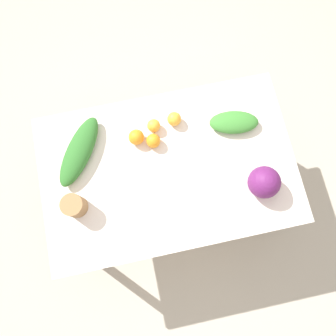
# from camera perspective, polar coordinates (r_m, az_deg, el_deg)

# --- Properties ---
(ground_plane) EXTENTS (8.00, 8.00, 0.00)m
(ground_plane) POSITION_cam_1_polar(r_m,az_deg,el_deg) (2.42, 0.00, -3.83)
(ground_plane) COLOR #B2A899
(dining_table) EXTENTS (1.34, 0.85, 0.71)m
(dining_table) POSITION_cam_1_polar(r_m,az_deg,el_deg) (1.81, 0.00, -0.80)
(dining_table) COLOR silver
(dining_table) RESTS_ON ground_plane
(cabbage_purple) EXTENTS (0.16, 0.16, 0.16)m
(cabbage_purple) POSITION_cam_1_polar(r_m,az_deg,el_deg) (1.69, 16.40, -2.40)
(cabbage_purple) COLOR #601E5B
(cabbage_purple) RESTS_ON dining_table
(paper_bag) EXTENTS (0.11, 0.11, 0.12)m
(paper_bag) POSITION_cam_1_polar(r_m,az_deg,el_deg) (1.69, -16.01, -6.34)
(paper_bag) COLOR #997047
(paper_bag) RESTS_ON dining_table
(greens_bunch_dandelion) EXTENTS (0.28, 0.17, 0.07)m
(greens_bunch_dandelion) POSITION_cam_1_polar(r_m,az_deg,el_deg) (1.79, 11.41, 7.79)
(greens_bunch_dandelion) COLOR #3D8433
(greens_bunch_dandelion) RESTS_ON dining_table
(greens_bunch_kale) EXTENTS (0.32, 0.40, 0.08)m
(greens_bunch_kale) POSITION_cam_1_polar(r_m,az_deg,el_deg) (1.76, -15.20, 2.82)
(greens_bunch_kale) COLOR #2D6B28
(greens_bunch_kale) RESTS_ON dining_table
(orange_0) EXTENTS (0.07, 0.07, 0.07)m
(orange_0) POSITION_cam_1_polar(r_m,az_deg,el_deg) (1.76, 1.09, 8.54)
(orange_0) COLOR #F9A833
(orange_0) RESTS_ON dining_table
(orange_1) EXTENTS (0.08, 0.08, 0.08)m
(orange_1) POSITION_cam_1_polar(r_m,az_deg,el_deg) (1.72, -2.58, 4.74)
(orange_1) COLOR orange
(orange_1) RESTS_ON dining_table
(orange_2) EXTENTS (0.08, 0.08, 0.08)m
(orange_2) POSITION_cam_1_polar(r_m,az_deg,el_deg) (1.73, -5.54, 5.37)
(orange_2) COLOR orange
(orange_2) RESTS_ON dining_table
(orange_3) EXTENTS (0.07, 0.07, 0.07)m
(orange_3) POSITION_cam_1_polar(r_m,az_deg,el_deg) (1.75, -2.51, 7.39)
(orange_3) COLOR #F9A833
(orange_3) RESTS_ON dining_table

